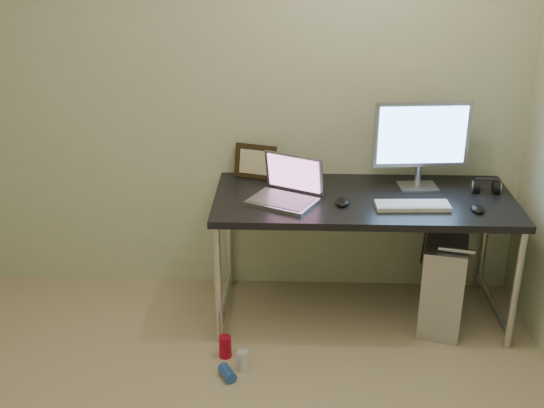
% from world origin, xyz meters
% --- Properties ---
extents(wall_back, '(3.50, 0.02, 2.50)m').
position_xyz_m(wall_back, '(0.00, 1.75, 1.25)').
color(wall_back, beige).
rests_on(wall_back, ground).
extents(desk, '(1.66, 0.73, 0.75)m').
position_xyz_m(desk, '(0.79, 1.39, 0.67)').
color(desk, black).
rests_on(desk, ground).
extents(tower_computer, '(0.34, 0.56, 0.57)m').
position_xyz_m(tower_computer, '(1.26, 1.34, 0.27)').
color(tower_computer, '#B6B6BB').
rests_on(tower_computer, ground).
extents(cable_a, '(0.01, 0.16, 0.69)m').
position_xyz_m(cable_a, '(1.21, 1.70, 0.40)').
color(cable_a, black).
rests_on(cable_a, ground).
extents(cable_b, '(0.02, 0.11, 0.71)m').
position_xyz_m(cable_b, '(1.30, 1.68, 0.38)').
color(cable_b, black).
rests_on(cable_b, ground).
extents(can_red, '(0.07, 0.07, 0.12)m').
position_xyz_m(can_red, '(0.04, 0.92, 0.06)').
color(can_red, '#AC0C25').
rests_on(can_red, ground).
extents(can_white, '(0.08, 0.08, 0.11)m').
position_xyz_m(can_white, '(0.14, 0.81, 0.06)').
color(can_white, white).
rests_on(can_white, ground).
extents(can_blue, '(0.11, 0.13, 0.06)m').
position_xyz_m(can_blue, '(0.07, 0.74, 0.03)').
color(can_blue, '#2853B3').
rests_on(can_blue, ground).
extents(laptop, '(0.44, 0.41, 0.24)m').
position_xyz_m(laptop, '(0.36, 1.33, 0.81)').
color(laptop, '#ABAAB1').
rests_on(laptop, desk).
extents(monitor, '(0.54, 0.18, 0.51)m').
position_xyz_m(monitor, '(1.10, 1.54, 1.05)').
color(monitor, '#ABAAB1').
rests_on(monitor, desk).
extents(keyboard, '(0.40, 0.14, 0.02)m').
position_xyz_m(keyboard, '(1.03, 1.25, 0.76)').
color(keyboard, silver).
rests_on(keyboard, desk).
extents(mouse_right, '(0.07, 0.11, 0.04)m').
position_xyz_m(mouse_right, '(1.37, 1.22, 0.77)').
color(mouse_right, black).
rests_on(mouse_right, desk).
extents(mouse_left, '(0.09, 0.13, 0.04)m').
position_xyz_m(mouse_left, '(0.66, 1.28, 0.77)').
color(mouse_left, black).
rests_on(mouse_left, desk).
extents(headphones, '(0.16, 0.10, 0.10)m').
position_xyz_m(headphones, '(1.48, 1.49, 0.78)').
color(headphones, black).
rests_on(headphones, desk).
extents(picture_frame, '(0.26, 0.14, 0.20)m').
position_xyz_m(picture_frame, '(0.17, 1.67, 0.85)').
color(picture_frame, black).
rests_on(picture_frame, desk).
extents(webcam, '(0.05, 0.04, 0.13)m').
position_xyz_m(webcam, '(0.40, 1.67, 0.85)').
color(webcam, silver).
rests_on(webcam, desk).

